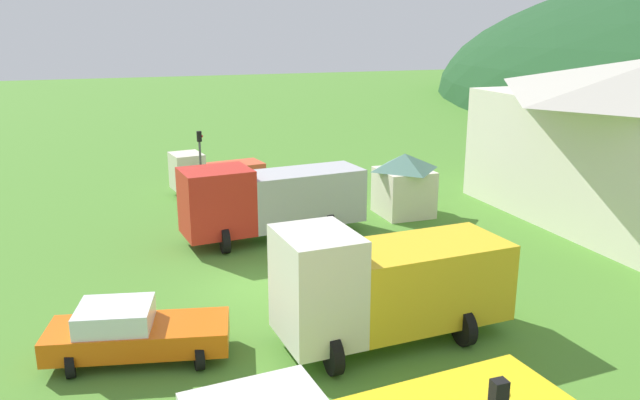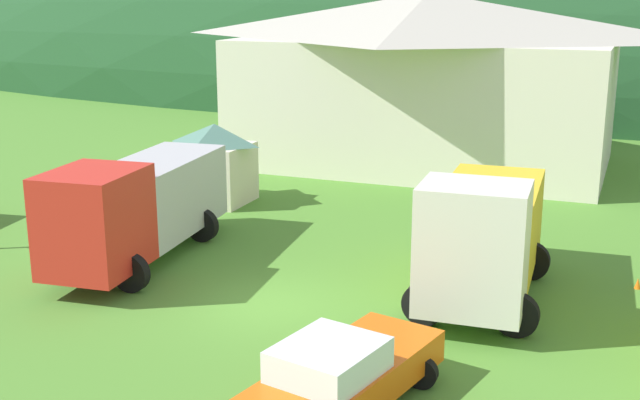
% 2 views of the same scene
% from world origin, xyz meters
% --- Properties ---
extents(ground_plane, '(200.00, 200.00, 0.00)m').
position_xyz_m(ground_plane, '(0.00, 0.00, 0.00)').
color(ground_plane, '#4C842D').
extents(play_shed_cream, '(2.74, 2.64, 3.12)m').
position_xyz_m(play_shed_cream, '(-6.30, 9.04, 1.61)').
color(play_shed_cream, beige).
rests_on(play_shed_cream, ground).
extents(light_truck_cream, '(2.84, 5.36, 2.41)m').
position_xyz_m(light_truck_cream, '(-13.72, 0.73, 1.17)').
color(light_truck_cream, beige).
rests_on(light_truck_cream, ground).
extents(crane_truck_red, '(3.57, 8.29, 3.38)m').
position_xyz_m(crane_truck_red, '(-5.00, 1.71, 1.83)').
color(crane_truck_red, red).
rests_on(crane_truck_red, ground).
extents(heavy_rig_striped, '(3.59, 7.13, 3.71)m').
position_xyz_m(heavy_rig_striped, '(5.39, 2.46, 1.88)').
color(heavy_rig_striped, silver).
rests_on(heavy_rig_striped, ground).
extents(service_pickup_orange, '(3.02, 5.34, 1.66)m').
position_xyz_m(service_pickup_orange, '(3.99, -4.66, 0.83)').
color(service_pickup_orange, orange).
rests_on(service_pickup_orange, ground).
extents(traffic_light_west, '(0.20, 0.32, 3.83)m').
position_xyz_m(traffic_light_west, '(-12.13, -0.08, 2.37)').
color(traffic_light_west, '#4C4C51').
rests_on(traffic_light_west, ground).
extents(traffic_cone_near_pickup, '(0.36, 0.36, 0.63)m').
position_xyz_m(traffic_cone_near_pickup, '(9.34, 4.92, 0.00)').
color(traffic_cone_near_pickup, orange).
rests_on(traffic_cone_near_pickup, ground).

